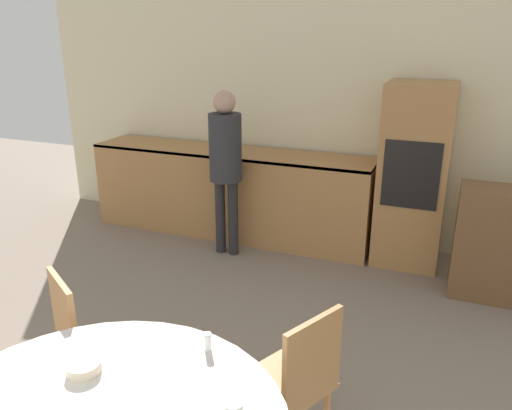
% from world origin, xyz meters
% --- Properties ---
extents(wall_back, '(6.95, 0.05, 2.60)m').
position_xyz_m(wall_back, '(0.00, 5.46, 1.30)').
color(wall_back, beige).
rests_on(wall_back, ground_plane).
extents(kitchen_counter, '(3.06, 0.60, 0.94)m').
position_xyz_m(kitchen_counter, '(-1.10, 5.12, 0.48)').
color(kitchen_counter, '#AD7A47').
rests_on(kitchen_counter, ground_plane).
extents(oven_unit, '(0.60, 0.59, 1.70)m').
position_xyz_m(oven_unit, '(0.77, 5.13, 0.85)').
color(oven_unit, '#AD7A47').
rests_on(oven_unit, ground_plane).
extents(chair_far_left, '(0.55, 0.55, 0.90)m').
position_xyz_m(chair_far_left, '(-0.79, 2.14, 0.51)').
color(chair_far_left, '#AD7A47').
rests_on(chair_far_left, ground_plane).
extents(chair_far_right, '(0.53, 0.53, 0.90)m').
position_xyz_m(chair_far_right, '(0.52, 2.40, 0.51)').
color(chair_far_right, '#AD7A47').
rests_on(chair_far_right, ground_plane).
extents(person_standing, '(0.31, 0.31, 1.61)m').
position_xyz_m(person_standing, '(-0.91, 4.62, 1.01)').
color(person_standing, '#262628').
rests_on(person_standing, ground_plane).
extents(bowl_near, '(0.15, 0.15, 0.05)m').
position_xyz_m(bowl_near, '(-0.24, 1.81, 0.78)').
color(bowl_near, beige).
rests_on(bowl_near, dining_table).
extents(salt_shaker, '(0.03, 0.03, 0.09)m').
position_xyz_m(salt_shaker, '(0.17, 2.15, 0.80)').
color(salt_shaker, white).
rests_on(salt_shaker, dining_table).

